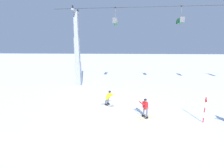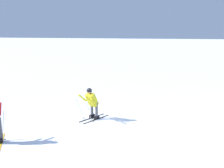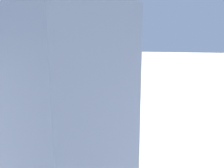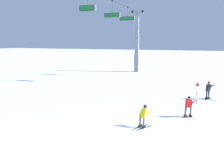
{
  "view_description": "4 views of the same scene",
  "coord_description": "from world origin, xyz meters",
  "px_view_note": "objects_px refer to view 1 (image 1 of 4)",
  "views": [
    {
      "loc": [
        1.62,
        -15.61,
        5.57
      ],
      "look_at": [
        -0.29,
        3.14,
        1.38
      ],
      "focal_mm": 26.49,
      "sensor_mm": 36.0,
      "label": 1
    },
    {
      "loc": [
        10.47,
        3.38,
        4.01
      ],
      "look_at": [
        0.51,
        0.84,
        1.89
      ],
      "focal_mm": 41.27,
      "sensor_mm": 36.0,
      "label": 2
    },
    {
      "loc": [
        -6.96,
        8.67,
        3.11
      ],
      "look_at": [
        -0.79,
        1.45,
        1.42
      ],
      "focal_mm": 32.77,
      "sensor_mm": 36.0,
      "label": 3
    },
    {
      "loc": [
        -15.44,
        -3.87,
        5.67
      ],
      "look_at": [
        -0.57,
        1.79,
        2.82
      ],
      "focal_mm": 39.16,
      "sensor_mm": 36.0,
      "label": 4
    }
  ],
  "objects_px": {
    "lift_tower_near": "(77,55)",
    "chairlift_seat_second": "(180,20)",
    "chairlift_seat_nearest": "(115,22)",
    "trail_marker_pole": "(205,109)",
    "skier_distant_uphill": "(145,107)",
    "skier_carving_main": "(109,97)"
  },
  "relations": [
    {
      "from": "chairlift_seat_second",
      "to": "skier_distant_uphill",
      "type": "distance_m",
      "value": 14.32
    },
    {
      "from": "chairlift_seat_nearest",
      "to": "chairlift_seat_second",
      "type": "relative_size",
      "value": 1.07
    },
    {
      "from": "lift_tower_near",
      "to": "chairlift_seat_second",
      "type": "relative_size",
      "value": 5.13
    },
    {
      "from": "chairlift_seat_second",
      "to": "trail_marker_pole",
      "type": "distance_m",
      "value": 13.67
    },
    {
      "from": "lift_tower_near",
      "to": "chairlift_seat_second",
      "type": "bearing_deg",
      "value": -0.0
    },
    {
      "from": "skier_carving_main",
      "to": "trail_marker_pole",
      "type": "relative_size",
      "value": 0.83
    },
    {
      "from": "trail_marker_pole",
      "to": "lift_tower_near",
      "type": "bearing_deg",
      "value": 139.56
    },
    {
      "from": "chairlift_seat_nearest",
      "to": "skier_distant_uphill",
      "type": "distance_m",
      "value": 13.79
    },
    {
      "from": "chairlift_seat_nearest",
      "to": "trail_marker_pole",
      "type": "bearing_deg",
      "value": -55.36
    },
    {
      "from": "skier_distant_uphill",
      "to": "chairlift_seat_nearest",
      "type": "bearing_deg",
      "value": 107.44
    },
    {
      "from": "skier_carving_main",
      "to": "lift_tower_near",
      "type": "distance_m",
      "value": 10.41
    },
    {
      "from": "chairlift_seat_second",
      "to": "trail_marker_pole",
      "type": "xyz_separation_m",
      "value": [
        -0.74,
        -11.14,
        -7.89
      ]
    },
    {
      "from": "chairlift_seat_second",
      "to": "chairlift_seat_nearest",
      "type": "bearing_deg",
      "value": 180.0
    },
    {
      "from": "skier_carving_main",
      "to": "chairlift_seat_second",
      "type": "xyz_separation_m",
      "value": [
        8.33,
        8.08,
        8.1
      ]
    },
    {
      "from": "lift_tower_near",
      "to": "chairlift_seat_nearest",
      "type": "distance_m",
      "value": 6.97
    },
    {
      "from": "skier_carving_main",
      "to": "chairlift_seat_second",
      "type": "height_order",
      "value": "chairlift_seat_second"
    },
    {
      "from": "trail_marker_pole",
      "to": "skier_distant_uphill",
      "type": "relative_size",
      "value": 1.2
    },
    {
      "from": "skier_distant_uphill",
      "to": "lift_tower_near",
      "type": "bearing_deg",
      "value": 129.23
    },
    {
      "from": "lift_tower_near",
      "to": "chairlift_seat_second",
      "type": "distance_m",
      "value": 14.52
    },
    {
      "from": "lift_tower_near",
      "to": "skier_distant_uphill",
      "type": "relative_size",
      "value": 6.49
    },
    {
      "from": "chairlift_seat_second",
      "to": "skier_distant_uphill",
      "type": "height_order",
      "value": "chairlift_seat_second"
    },
    {
      "from": "chairlift_seat_nearest",
      "to": "trail_marker_pole",
      "type": "xyz_separation_m",
      "value": [
        7.69,
        -11.14,
        -7.86
      ]
    }
  ]
}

